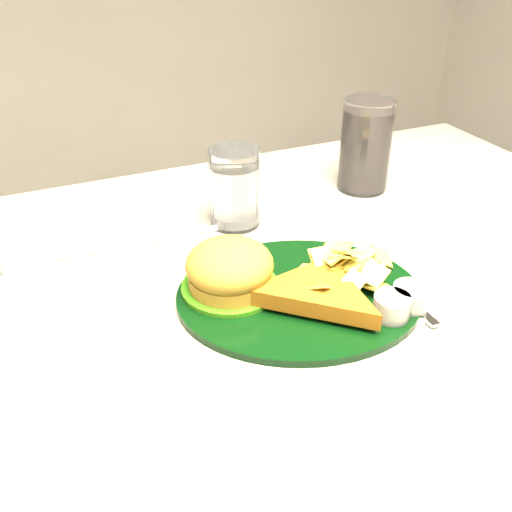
{
  "coord_description": "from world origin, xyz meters",
  "views": [
    {
      "loc": [
        -0.22,
        -0.49,
        1.14
      ],
      "look_at": [
        -0.0,
        0.01,
        0.8
      ],
      "focal_mm": 40.0,
      "sensor_mm": 36.0,
      "label": 1
    }
  ],
  "objects_px": {
    "dinner_plate": "(300,275)",
    "water_glass": "(235,188)",
    "table": "(260,497)",
    "fork_napkin": "(399,292)",
    "cola_glass": "(366,146)"
  },
  "relations": [
    {
      "from": "dinner_plate",
      "to": "water_glass",
      "type": "relative_size",
      "value": 2.56
    },
    {
      "from": "table",
      "to": "fork_napkin",
      "type": "distance_m",
      "value": 0.41
    },
    {
      "from": "dinner_plate",
      "to": "water_glass",
      "type": "distance_m",
      "value": 0.2
    },
    {
      "from": "fork_napkin",
      "to": "cola_glass",
      "type": "bearing_deg",
      "value": 65.67
    },
    {
      "from": "water_glass",
      "to": "dinner_plate",
      "type": "bearing_deg",
      "value": -90.35
    },
    {
      "from": "table",
      "to": "fork_napkin",
      "type": "xyz_separation_m",
      "value": [
        0.14,
        -0.07,
        0.38
      ]
    },
    {
      "from": "fork_napkin",
      "to": "water_glass",
      "type": "bearing_deg",
      "value": 113.82
    },
    {
      "from": "water_glass",
      "to": "table",
      "type": "bearing_deg",
      "value": -102.25
    },
    {
      "from": "table",
      "to": "dinner_plate",
      "type": "xyz_separation_m",
      "value": [
        0.04,
        -0.03,
        0.41
      ]
    },
    {
      "from": "water_glass",
      "to": "cola_glass",
      "type": "relative_size",
      "value": 0.77
    },
    {
      "from": "table",
      "to": "dinner_plate",
      "type": "relative_size",
      "value": 4.27
    },
    {
      "from": "table",
      "to": "cola_glass",
      "type": "height_order",
      "value": "cola_glass"
    },
    {
      "from": "table",
      "to": "water_glass",
      "type": "distance_m",
      "value": 0.46
    },
    {
      "from": "cola_glass",
      "to": "dinner_plate",
      "type": "bearing_deg",
      "value": -135.44
    },
    {
      "from": "cola_glass",
      "to": "fork_napkin",
      "type": "distance_m",
      "value": 0.3
    }
  ]
}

